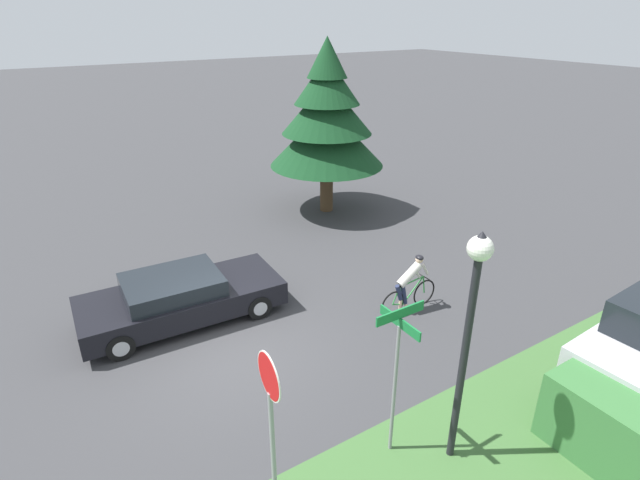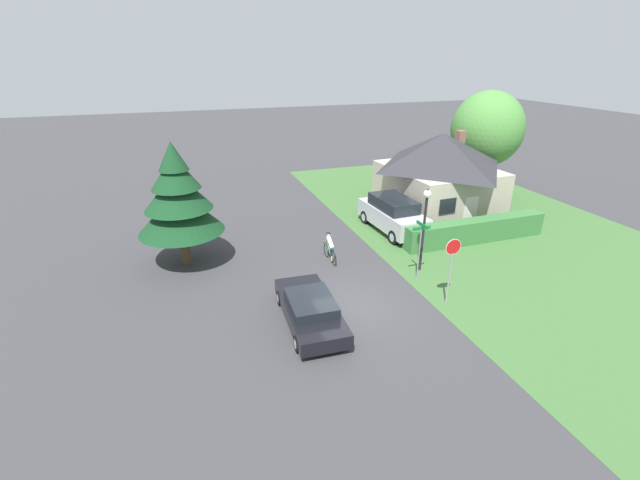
% 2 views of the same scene
% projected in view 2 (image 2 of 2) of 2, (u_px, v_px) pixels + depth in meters
% --- Properties ---
extents(ground_plane, '(140.00, 140.00, 0.00)m').
position_uv_depth(ground_plane, '(349.00, 308.00, 17.66)').
color(ground_plane, '#38383A').
extents(grass_verge_right, '(16.00, 36.00, 0.01)m').
position_uv_depth(grass_verge_right, '(506.00, 236.00, 24.49)').
color(grass_verge_right, '#3D6633').
rests_on(grass_verge_right, ground).
extents(cottage_house, '(6.92, 7.41, 5.11)m').
position_uv_depth(cottage_house, '(439.00, 172.00, 27.37)').
color(cottage_house, '#B2A893').
rests_on(cottage_house, ground).
extents(hedge_row, '(8.51, 0.90, 1.29)m').
position_uv_depth(hedge_row, '(475.00, 231.00, 23.62)').
color(hedge_row, '#387038').
rests_on(hedge_row, ground).
extents(sedan_left_lane, '(2.11, 4.76, 1.19)m').
position_uv_depth(sedan_left_lane, '(310.00, 309.00, 16.46)').
color(sedan_left_lane, black).
rests_on(sedan_left_lane, ground).
extents(cyclist, '(0.44, 1.74, 1.47)m').
position_uv_depth(cyclist, '(330.00, 248.00, 21.40)').
color(cyclist, black).
rests_on(cyclist, ground).
extents(parked_suv_right, '(2.27, 5.07, 2.05)m').
position_uv_depth(parked_suv_right, '(393.00, 214.00, 24.88)').
color(parked_suv_right, '#B7B7BC').
rests_on(parked_suv_right, ground).
extents(stop_sign, '(0.68, 0.07, 2.94)m').
position_uv_depth(stop_sign, '(452.00, 259.00, 17.17)').
color(stop_sign, gray).
rests_on(stop_sign, ground).
extents(street_lamp, '(0.37, 0.37, 4.10)m').
position_uv_depth(street_lamp, '(425.00, 214.00, 19.60)').
color(street_lamp, black).
rests_on(street_lamp, ground).
extents(street_name_sign, '(0.90, 0.90, 2.80)m').
position_uv_depth(street_name_sign, '(420.00, 241.00, 19.12)').
color(street_name_sign, gray).
rests_on(street_name_sign, ground).
extents(conifer_tall_near, '(4.05, 4.05, 6.07)m').
position_uv_depth(conifer_tall_near, '(178.00, 198.00, 20.04)').
color(conifer_tall_near, '#4C3823').
rests_on(conifer_tall_near, ground).
extents(deciduous_tree_right, '(4.95, 4.95, 7.38)m').
position_uv_depth(deciduous_tree_right, '(487.00, 129.00, 29.88)').
color(deciduous_tree_right, '#4C3823').
rests_on(deciduous_tree_right, ground).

